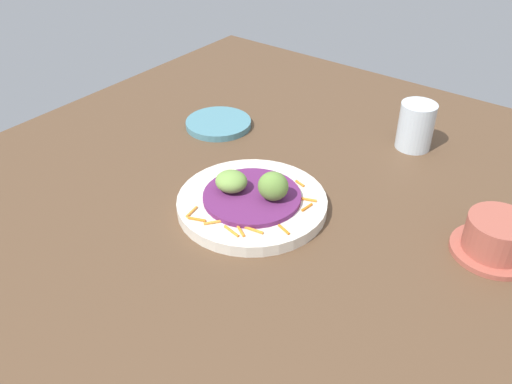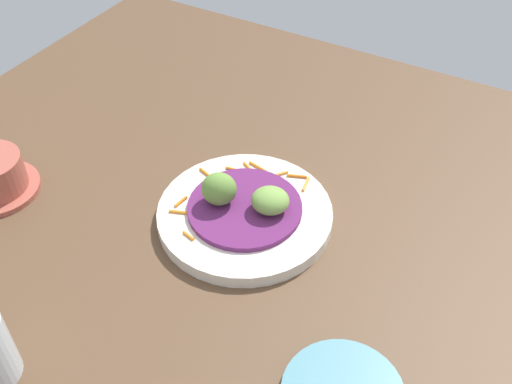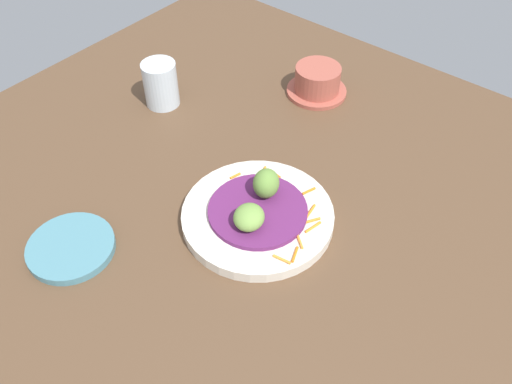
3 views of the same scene
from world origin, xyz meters
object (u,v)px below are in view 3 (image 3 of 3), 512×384
Objects in this scene: guac_scoop_left at (249,217)px; water_glass at (161,84)px; guac_scoop_center at (266,183)px; terracotta_bowl at (317,82)px; side_plate_small at (71,247)px; main_plate at (258,216)px.

water_glass is at bearing 65.99° from guac_scoop_left.
terracotta_bowl is (30.09, 11.11, -2.32)cm from guac_scoop_center.
water_glass is (33.78, 15.62, 3.70)cm from side_plate_small.
guac_scoop_left is at bearing -44.96° from side_plate_small.
side_plate_small is 55.46cm from terracotta_bowl.
side_plate_small is at bearing 141.19° from main_plate.
water_glass reaches higher than guac_scoop_left.
guac_scoop_left is 0.58× the size of water_glass.
side_plate_small is at bearing 174.36° from terracotta_bowl.
guac_scoop_left is at bearing -163.00° from main_plate.
main_plate is 5.26cm from guac_scoop_center.
guac_scoop_center is at bearing 17.00° from guac_scoop_left.
terracotta_bowl is at bearing 19.95° from main_plate.
water_glass is (11.97, 33.17, 3.40)cm from main_plate.
main_plate is 1.98× the size of terracotta_bowl.
main_plate is 2.70× the size of water_glass.
guac_scoop_left reaches higher than terracotta_bowl.
main_plate is 35.42cm from water_glass.
terracotta_bowl is (33.34, 12.10, 1.70)cm from main_plate.
main_plate is at bearing -38.81° from side_plate_small.
side_plate_small is at bearing -155.18° from water_glass.
side_plate_small is (-21.81, 17.54, -0.30)cm from main_plate.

